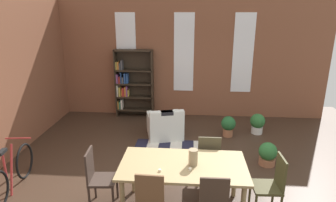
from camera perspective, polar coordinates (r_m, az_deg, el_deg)
The scene contains 19 objects.
ground_plane at distance 5.33m, azimuth 1.64°, elevation -16.27°, with size 9.46×9.46×0.00m, color #3C2A1E.
back_wall_brick at distance 8.24m, azimuth 3.12°, elevation 8.32°, with size 7.89×0.12×3.31m, color brown.
window_pane_0 at distance 8.34m, azimuth -8.14°, elevation 9.43°, with size 0.55×0.02×2.15m, color white.
window_pane_1 at distance 8.14m, azimuth 3.12°, elevation 9.39°, with size 0.55×0.02×2.15m, color white.
window_pane_2 at distance 8.26m, azimuth 14.48°, elevation 8.98°, with size 0.55×0.02×2.15m, color white.
dining_table at distance 4.45m, azimuth 2.95°, elevation -13.19°, with size 1.87×0.99×0.78m.
vase_on_table at distance 4.35m, azimuth 4.95°, elevation -10.91°, with size 0.14×0.14×0.24m, color #998466.
tealight_candle_0 at distance 4.22m, azimuth -1.60°, elevation -13.40°, with size 0.04×0.04×0.03m, color silver.
tealight_candle_1 at distance 4.26m, azimuth 4.31°, elevation -13.17°, with size 0.04×0.04×0.03m, color silver.
dining_chair_far_right at distance 5.18m, azimuth 7.93°, elevation -10.95°, with size 0.40×0.40×0.95m.
dining_chair_head_right at distance 4.71m, azimuth 19.64°, elevation -15.02°, with size 0.42×0.42×0.95m.
dining_chair_head_left at distance 4.75m, azimuth -13.60°, elevation -14.14°, with size 0.43×0.43×0.95m.
bookshelf_tall at distance 8.31m, azimuth -7.17°, elevation 3.45°, with size 1.07×0.28×1.92m.
armchair_white at distance 7.05m, azimuth -0.59°, elevation -4.89°, with size 0.97×0.97×0.75m.
bicycle_second at distance 5.67m, azimuth -28.23°, elevation -12.49°, with size 0.44×1.60×0.87m.
potted_plant_by_shelf at distance 7.23m, azimuth 11.72°, elevation -4.66°, with size 0.35×0.35×0.50m.
potted_plant_corner at distance 7.57m, azimuth 17.12°, elevation -4.13°, with size 0.36×0.36×0.51m.
potted_plant_window at distance 6.18m, azimuth 18.94°, elevation -9.74°, with size 0.36×0.36×0.47m.
striped_rug at distance 6.62m, azimuth 0.38°, elevation -9.05°, with size 1.59×0.78×0.01m.
Camera 1 is at (0.21, -4.43, 2.96)m, focal length 31.12 mm.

